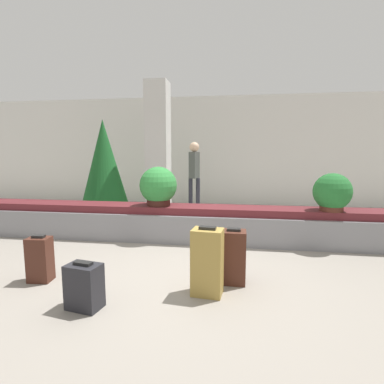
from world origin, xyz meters
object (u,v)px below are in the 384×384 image
Objects in this scene: suitcase_0 at (233,257)px; suitcase_1 at (84,286)px; potted_plant_1 at (332,193)px; potted_plant_0 at (158,187)px; pillar at (158,151)px; suitcase_3 at (40,259)px; traveler_0 at (194,169)px; suitcase_2 at (207,262)px; decorated_tree at (104,165)px.

suitcase_0 is 1.69m from suitcase_1.
potted_plant_1 reaches higher than suitcase_1.
potted_plant_1 is at bearing -1.46° from potted_plant_0.
suitcase_1 is at bearing -141.43° from potted_plant_1.
pillar is at bearing 117.38° from suitcase_0.
traveler_0 is at bearing 70.37° from suitcase_3.
suitcase_3 is (-2.04, 0.04, -0.10)m from suitcase_2.
suitcase_2 reaches higher than suitcase_1.
potted_plant_0 reaches higher than suitcase_0.
traveler_0 is at bearing 84.75° from potted_plant_0.
pillar is 4.18× the size of suitcase_2.
pillar is 4.79× the size of suitcase_0.
suitcase_1 is at bearing -150.87° from suitcase_0.
traveler_0 is (0.75, 0.87, -0.49)m from pillar.
suitcase_0 is at bearing -46.60° from decorated_tree.
suitcase_1 is 5.32m from traveler_0.
potted_plant_1 reaches higher than suitcase_0.
suitcase_3 is 0.93× the size of potted_plant_1.
suitcase_3 is at bearing -178.35° from traveler_0.
decorated_tree is (-2.02, -1.10, 0.14)m from traveler_0.
decorated_tree reaches higher than traveler_0.
suitcase_1 is 2.58m from potted_plant_0.
traveler_0 is (0.25, 2.75, 0.16)m from potted_plant_0.
potted_plant_0 reaches higher than suitcase_2.
traveler_0 reaches higher than suitcase_1.
pillar is at bearing 155.58° from traveler_0.
pillar is at bearing 150.11° from potted_plant_1.
potted_plant_1 is 3.88m from traveler_0.
suitcase_0 is 4.64m from decorated_tree.
potted_plant_1 is at bearing 52.64° from suitcase_2.
suitcase_0 is 2.23m from potted_plant_0.
potted_plant_0 is (0.11, 2.48, 0.72)m from suitcase_1.
pillar is 6.61× the size of suitcase_1.
suitcase_3 is at bearing -175.06° from suitcase_2.
suitcase_0 reaches higher than suitcase_3.
decorated_tree reaches higher than suitcase_1.
pillar is 4.19m from suitcase_0.
potted_plant_0 is 0.38× the size of traveler_0.
suitcase_2 is 4.88m from traveler_0.
decorated_tree is at bearing 159.75° from potted_plant_1.
pillar is 2.05m from potted_plant_0.
potted_plant_0 is (0.49, -1.88, -0.65)m from pillar.
suitcase_2 is 0.33× the size of decorated_tree.
suitcase_3 is at bearing -154.05° from potted_plant_1.
traveler_0 reaches higher than suitcase_0.
pillar is 1.25m from traveler_0.
potted_plant_1 is 4.99m from decorated_tree.
decorated_tree reaches higher than potted_plant_1.
suitcase_2 is at bearing 32.45° from suitcase_1.
decorated_tree is (-1.28, -0.23, -0.35)m from pillar.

